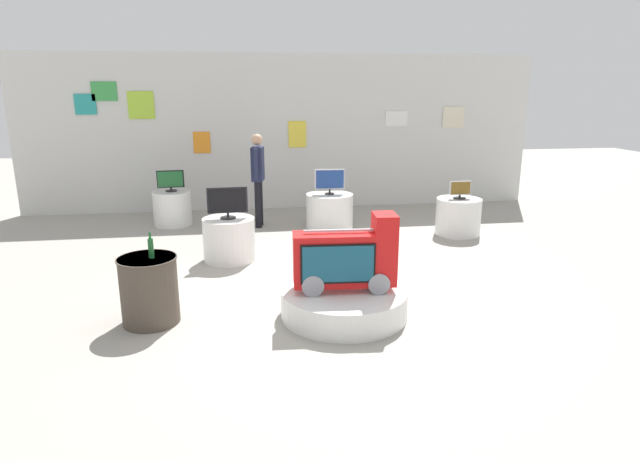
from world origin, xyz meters
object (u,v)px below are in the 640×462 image
Objects in this scene: tv_on_right_rear at (227,202)px; bottle_on_side_table at (151,248)px; shopper_browsing_near_truck at (258,173)px; side_table_round at (149,290)px; display_pedestal_center_rear at (458,217)px; tv_on_left_rear at (170,180)px; tv_on_far_right at (330,180)px; novelty_firetruck_tv at (346,260)px; tv_on_center_rear at (460,190)px; main_display_pedestal at (344,303)px; display_pedestal_far_right at (329,211)px; display_pedestal_right_rear at (229,239)px; display_pedestal_left_rear at (173,208)px.

tv_on_right_rear is 2.24m from bottle_on_side_table.
shopper_browsing_near_truck is at bearing 75.44° from tv_on_right_rear.
display_pedestal_center_rear is at bearing 32.16° from side_table_round.
shopper_browsing_near_truck is (1.59, -0.33, 0.15)m from tv_on_left_rear.
tv_on_far_right is at bearing 161.37° from display_pedestal_center_rear.
novelty_firetruck_tv is at bearing -79.12° from shopper_browsing_near_truck.
tv_on_right_rear reaches higher than tv_on_center_rear.
main_display_pedestal is 5.16m from tv_on_left_rear.
display_pedestal_far_right is (0.47, 3.84, 0.17)m from main_display_pedestal.
display_pedestal_center_rear is (5.00, -1.42, -0.52)m from tv_on_left_rear.
novelty_firetruck_tv is 1.54× the size of side_table_round.
display_pedestal_right_rear is at bearing -137.72° from display_pedestal_far_right.
display_pedestal_right_rear is at bearing 86.71° from tv_on_right_rear.
novelty_firetruck_tv is at bearing -62.11° from tv_on_left_rear.
shopper_browsing_near_truck is at bearing 162.27° from display_pedestal_center_rear.
display_pedestal_right_rear is 2.46m from tv_on_far_right.
side_table_round is 2.60× the size of bottle_on_side_table.
main_display_pedestal is 3.93m from tv_on_far_right.
display_pedestal_right_rear is 0.45× the size of shopper_browsing_near_truck.
display_pedestal_right_rear and display_pedestal_far_right have the same top height.
tv_on_right_rear is (1.08, -2.30, 0.04)m from tv_on_left_rear.
tv_on_far_right is (0.45, 3.84, 0.24)m from novelty_firetruck_tv.
shopper_browsing_near_truck is at bearing 163.82° from tv_on_far_right.
tv_on_left_rear is 0.29× the size of shopper_browsing_near_truck.
tv_on_left_rear is 0.90× the size of tv_on_far_right.
main_display_pedestal is 0.83× the size of shopper_browsing_near_truck.
tv_on_right_rear reaches higher than display_pedestal_far_right.
tv_on_left_rear is 2.93m from tv_on_far_right.
shopper_browsing_near_truck reaches higher than display_pedestal_far_right.
display_pedestal_far_right is 2.97× the size of bottle_on_side_table.
shopper_browsing_near_truck is (1.33, 4.06, 0.61)m from side_table_round.
bottle_on_side_table is at bearing -85.83° from tv_on_left_rear.
display_pedestal_center_rear is at bearing -18.73° from display_pedestal_far_right.
tv_on_right_rear is 0.79× the size of side_table_round.
display_pedestal_center_rear and display_pedestal_far_right have the same top height.
tv_on_left_rear is 4.42m from side_table_round.
tv_on_center_rear reaches higher than display_pedestal_right_rear.
display_pedestal_right_rear is (-1.32, 2.23, -0.34)m from novelty_firetruck_tv.
novelty_firetruck_tv is 5.14m from display_pedestal_left_rear.
display_pedestal_left_rear is at bearing 93.45° from side_table_round.
main_display_pedestal is 2.62× the size of tv_on_far_right.
tv_on_center_rear is at bearing 49.83° from main_display_pedestal.
display_pedestal_center_rear is at bearing 12.73° from tv_on_right_rear.
shopper_browsing_near_truck is at bearing 162.21° from tv_on_center_rear.
tv_on_left_rear is 0.63× the size of display_pedestal_center_rear.
display_pedestal_far_right is 0.50× the size of shopper_browsing_near_truck.
tv_on_right_rear is (-1.32, 2.23, 0.23)m from novelty_firetruck_tv.
tv_on_center_rear is 0.50× the size of side_table_round.
tv_on_left_rear is 1.71× the size of bottle_on_side_table.
novelty_firetruck_tv reaches higher than bottle_on_side_table.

